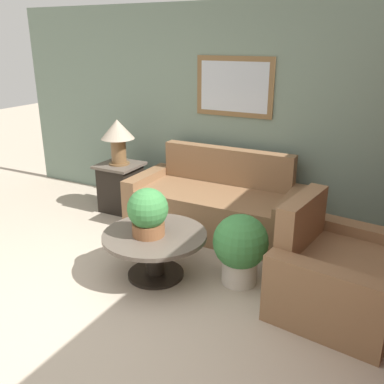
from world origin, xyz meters
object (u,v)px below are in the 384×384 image
object	(u,v)px
side_table	(121,187)
potted_plant_on_table	(148,212)
couch_main	(215,205)
table_lamp	(118,134)
potted_plant_floor	(240,246)
armchair	(338,274)
coffee_table	(155,245)

from	to	relation	value
side_table	potted_plant_on_table	bearing A→B (deg)	-44.88
couch_main	table_lamp	size ratio (longest dim) A/B	3.47
potted_plant_on_table	potted_plant_floor	world-z (taller)	potted_plant_on_table
table_lamp	potted_plant_floor	world-z (taller)	table_lamp
armchair	table_lamp	bearing A→B (deg)	80.15
side_table	table_lamp	size ratio (longest dim) A/B	1.09
armchair	potted_plant_floor	size ratio (longest dim) A/B	1.82
couch_main	side_table	size ratio (longest dim) A/B	3.18
coffee_table	potted_plant_floor	bearing A→B (deg)	19.13
side_table	potted_plant_on_table	world-z (taller)	potted_plant_on_table
table_lamp	potted_plant_on_table	bearing A→B (deg)	-44.88
side_table	potted_plant_on_table	xyz separation A→B (m)	(1.29, -1.28, 0.36)
armchair	coffee_table	size ratio (longest dim) A/B	1.25
potted_plant_floor	side_table	bearing A→B (deg)	155.11
armchair	potted_plant_on_table	bearing A→B (deg)	109.42
armchair	side_table	bearing A→B (deg)	80.15
armchair	table_lamp	world-z (taller)	table_lamp
table_lamp	coffee_table	bearing A→B (deg)	-43.00
couch_main	coffee_table	size ratio (longest dim) A/B	2.04
couch_main	side_table	xyz separation A→B (m)	(-1.38, -0.01, 0.02)
table_lamp	potted_plant_floor	distance (m)	2.39
coffee_table	side_table	size ratio (longest dim) A/B	1.56
table_lamp	potted_plant_on_table	size ratio (longest dim) A/B	1.28
potted_plant_on_table	couch_main	bearing A→B (deg)	85.84
couch_main	potted_plant_floor	size ratio (longest dim) A/B	2.97
side_table	couch_main	bearing A→B (deg)	0.35
coffee_table	potted_plant_on_table	bearing A→B (deg)	-122.83
side_table	potted_plant_floor	xyz separation A→B (m)	(2.09, -0.97, 0.05)
armchair	potted_plant_floor	bearing A→B (deg)	99.62
armchair	coffee_table	distance (m)	1.66
armchair	potted_plant_floor	xyz separation A→B (m)	(-0.87, -0.03, 0.07)
armchair	potted_plant_on_table	xyz separation A→B (m)	(-1.67, -0.34, 0.37)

